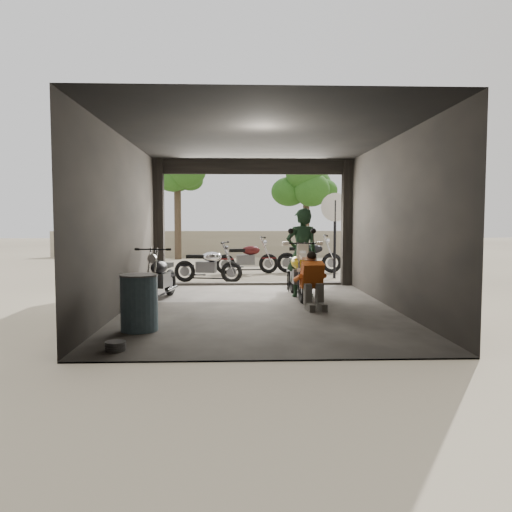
{
  "coord_description": "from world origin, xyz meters",
  "views": [
    {
      "loc": [
        -0.4,
        -9.27,
        1.65
      ],
      "look_at": [
        -0.04,
        0.6,
        0.96
      ],
      "focal_mm": 35.0,
      "sensor_mm": 36.0,
      "label": 1
    }
  ],
  "objects": [
    {
      "name": "outside_bike_c",
      "position": [
        1.89,
        6.58,
        0.61
      ],
      "size": [
        1.87,
        0.9,
        1.22
      ],
      "primitive_type": null,
      "rotation": [
        0.0,
        0.0,
        1.49
      ],
      "color": "black",
      "rests_on": "ground"
    },
    {
      "name": "sign_post",
      "position": [
        2.4,
        5.02,
        1.67
      ],
      "size": [
        0.82,
        0.08,
        2.46
      ],
      "rotation": [
        0.0,
        0.0,
        -0.21
      ],
      "color": "black",
      "rests_on": "ground"
    },
    {
      "name": "boundary_wall",
      "position": [
        0.0,
        14.0,
        0.6
      ],
      "size": [
        18.0,
        0.3,
        1.2
      ],
      "primitive_type": "cube",
      "color": "gray",
      "rests_on": "ground"
    },
    {
      "name": "rider",
      "position": [
        0.99,
        1.45,
        0.97
      ],
      "size": [
        0.79,
        0.6,
        1.93
      ],
      "primitive_type": "imported",
      "rotation": [
        0.0,
        0.0,
        3.35
      ],
      "color": "black",
      "rests_on": "ground"
    },
    {
      "name": "mechanic",
      "position": [
        1.01,
        -0.11,
        0.52
      ],
      "size": [
        0.61,
        0.78,
        1.05
      ],
      "primitive_type": null,
      "rotation": [
        0.0,
        0.0,
        0.11
      ],
      "color": "orange",
      "rests_on": "ground"
    },
    {
      "name": "outside_bike_a",
      "position": [
        -1.21,
        4.11,
        0.56
      ],
      "size": [
        1.75,
        1.03,
        1.11
      ],
      "primitive_type": null,
      "rotation": [
        0.0,
        0.0,
        1.34
      ],
      "color": "black",
      "rests_on": "ground"
    },
    {
      "name": "tree_right",
      "position": [
        2.8,
        14.0,
        3.56
      ],
      "size": [
        2.2,
        2.2,
        5.0
      ],
      "color": "#382B1E",
      "rests_on": "ground"
    },
    {
      "name": "tree_left",
      "position": [
        -3.0,
        12.5,
        3.99
      ],
      "size": [
        2.2,
        2.2,
        5.6
      ],
      "color": "#382B1E",
      "rests_on": "ground"
    },
    {
      "name": "garage",
      "position": [
        0.0,
        0.55,
        1.28
      ],
      "size": [
        7.0,
        7.13,
        3.2
      ],
      "color": "#2D2B28",
      "rests_on": "ground"
    },
    {
      "name": "oil_drum",
      "position": [
        -1.87,
        -1.84,
        0.43
      ],
      "size": [
        0.71,
        0.71,
        0.85
      ],
      "primitive_type": "cylinder",
      "rotation": [
        0.0,
        0.0,
        -0.38
      ],
      "color": "#446172",
      "rests_on": "ground"
    },
    {
      "name": "stool",
      "position": [
        0.94,
        2.34,
        0.43
      ],
      "size": [
        0.36,
        0.36,
        0.5
      ],
      "rotation": [
        0.0,
        0.0,
        -0.37
      ],
      "color": "black",
      "rests_on": "ground"
    },
    {
      "name": "ground",
      "position": [
        0.0,
        0.0,
        0.0
      ],
      "size": [
        80.0,
        80.0,
        0.0
      ],
      "primitive_type": "plane",
      "color": "#7A6D56",
      "rests_on": "ground"
    },
    {
      "name": "helmet",
      "position": [
        0.98,
        2.34,
        0.63
      ],
      "size": [
        0.33,
        0.34,
        0.26
      ],
      "primitive_type": "ellipsoid",
      "rotation": [
        0.0,
        0.0,
        0.21
      ],
      "color": "white",
      "rests_on": "stool"
    },
    {
      "name": "main_bike",
      "position": [
        0.89,
        1.28,
        0.63
      ],
      "size": [
        0.82,
        1.9,
        1.25
      ],
      "primitive_type": null,
      "rotation": [
        0.0,
        0.0,
        0.03
      ],
      "color": "#EFE2CA",
      "rests_on": "ground"
    },
    {
      "name": "left_bike",
      "position": [
        -2.0,
        1.1,
        0.56
      ],
      "size": [
        0.93,
        1.74,
        1.12
      ],
      "primitive_type": null,
      "rotation": [
        0.0,
        0.0,
        -0.16
      ],
      "color": "black",
      "rests_on": "ground"
    },
    {
      "name": "outside_bike_b",
      "position": [
        -0.11,
        6.35,
        0.59
      ],
      "size": [
        1.81,
        0.92,
        1.17
      ],
      "primitive_type": null,
      "rotation": [
        0.0,
        0.0,
        1.69
      ],
      "color": "#481111",
      "rests_on": "ground"
    }
  ]
}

